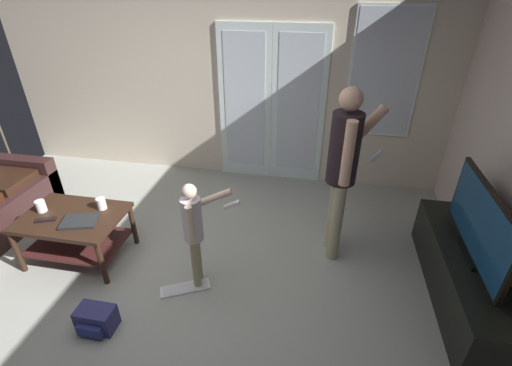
# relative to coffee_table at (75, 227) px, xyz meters

# --- Properties ---
(ground_plane) EXTENTS (5.81, 4.68, 0.02)m
(ground_plane) POSITION_rel_coffee_table_xyz_m (0.91, -0.28, -0.37)
(ground_plane) COLOR #9C9F95
(wall_back_with_doors) EXTENTS (5.81, 0.09, 2.87)m
(wall_back_with_doors) POSITION_rel_coffee_table_xyz_m (1.02, 2.03, 1.03)
(wall_back_with_doors) COLOR beige
(wall_back_with_doors) RESTS_ON ground_plane
(coffee_table) EXTENTS (0.93, 0.65, 0.49)m
(coffee_table) POSITION_rel_coffee_table_xyz_m (0.00, 0.00, 0.00)
(coffee_table) COLOR black
(coffee_table) RESTS_ON ground_plane
(tv_stand) EXTENTS (0.41, 1.66, 0.45)m
(tv_stand) POSITION_rel_coffee_table_xyz_m (3.51, 0.15, -0.13)
(tv_stand) COLOR black
(tv_stand) RESTS_ON ground_plane
(flat_screen_tv) EXTENTS (0.08, 1.16, 0.62)m
(flat_screen_tv) POSITION_rel_coffee_table_xyz_m (3.51, 0.15, 0.41)
(flat_screen_tv) COLOR black
(flat_screen_tv) RESTS_ON tv_stand
(person_adult) EXTENTS (0.50, 0.50, 1.68)m
(person_adult) POSITION_rel_coffee_table_xyz_m (2.45, 0.54, 0.65)
(person_adult) COLOR tan
(person_adult) RESTS_ON ground_plane
(person_child) EXTENTS (0.45, 0.35, 1.04)m
(person_child) POSITION_rel_coffee_table_xyz_m (1.26, -0.12, 0.27)
(person_child) COLOR tan
(person_child) RESTS_ON ground_plane
(backpack) EXTENTS (0.29, 0.21, 0.20)m
(backpack) POSITION_rel_coffee_table_xyz_m (0.62, -0.75, -0.26)
(backpack) COLOR navy
(backpack) RESTS_ON ground_plane
(loose_keyboard) EXTENTS (0.45, 0.31, 0.02)m
(loose_keyboard) POSITION_rel_coffee_table_xyz_m (1.16, -0.23, -0.35)
(loose_keyboard) COLOR white
(loose_keyboard) RESTS_ON ground_plane
(laptop_closed) EXTENTS (0.36, 0.30, 0.03)m
(laptop_closed) POSITION_rel_coffee_table_xyz_m (0.15, -0.08, 0.15)
(laptop_closed) COLOR #232526
(laptop_closed) RESTS_ON coffee_table
(cup_near_edge) EXTENTS (0.09, 0.09, 0.11)m
(cup_near_edge) POSITION_rel_coffee_table_xyz_m (-0.31, 0.02, 0.19)
(cup_near_edge) COLOR white
(cup_near_edge) RESTS_ON coffee_table
(cup_by_laptop) EXTENTS (0.09, 0.09, 0.11)m
(cup_by_laptop) POSITION_rel_coffee_table_xyz_m (0.22, 0.16, 0.19)
(cup_by_laptop) COLOR white
(cup_by_laptop) RESTS_ON coffee_table
(tv_remote_black) EXTENTS (0.18, 0.11, 0.02)m
(tv_remote_black) POSITION_rel_coffee_table_xyz_m (-0.17, -0.12, 0.15)
(tv_remote_black) COLOR black
(tv_remote_black) RESTS_ON coffee_table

